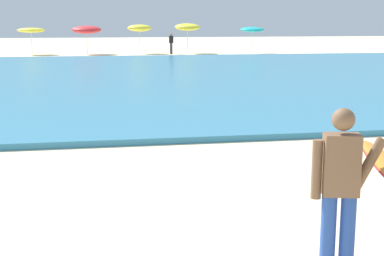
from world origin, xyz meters
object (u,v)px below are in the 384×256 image
object	(u,v)px
surfer_with_board	(363,181)
beach_umbrella_5	(252,30)
beach_umbrella_3	(139,28)
beach_umbrella_4	(187,27)
beachgoer_near_row_left	(171,43)
beach_umbrella_1	(31,30)
beach_umbrella_2	(87,30)

from	to	relation	value
surfer_with_board	beach_umbrella_5	world-z (taller)	beach_umbrella_5
beach_umbrella_3	beach_umbrella_4	xyz separation A→B (m)	(3.72, -0.33, 0.07)
beach_umbrella_3	beachgoer_near_row_left	size ratio (longest dim) A/B	1.41
beach_umbrella_1	beachgoer_near_row_left	xyz separation A→B (m)	(10.41, -1.51, -0.96)
beach_umbrella_3	beach_umbrella_5	bearing A→B (deg)	-10.29
beach_umbrella_2	beach_umbrella_4	world-z (taller)	beach_umbrella_4
beach_umbrella_3	beach_umbrella_5	xyz separation A→B (m)	(8.61, -1.56, -0.12)
beach_umbrella_1	beach_umbrella_4	xyz separation A→B (m)	(11.87, -0.36, 0.22)
beach_umbrella_1	beach_umbrella_5	distance (m)	16.84
surfer_with_board	beachgoer_near_row_left	bearing A→B (deg)	84.55
beach_umbrella_1	beachgoer_near_row_left	bearing A→B (deg)	-8.24
beach_umbrella_3	beach_umbrella_5	distance (m)	8.76
surfer_with_board	beachgoer_near_row_left	xyz separation A→B (m)	(3.62, 37.95, -0.18)
beach_umbrella_2	beachgoer_near_row_left	distance (m)	6.51
beach_umbrella_5	beachgoer_near_row_left	distance (m)	6.43
beach_umbrella_5	beach_umbrella_3	bearing A→B (deg)	169.71
beach_umbrella_1	beach_umbrella_2	world-z (taller)	beach_umbrella_2
surfer_with_board	beach_umbrella_3	bearing A→B (deg)	88.03
beach_umbrella_2	beachgoer_near_row_left	xyz separation A→B (m)	(6.31, -1.25, -0.99)
beach_umbrella_4	beachgoer_near_row_left	distance (m)	2.20
beachgoer_near_row_left	surfer_with_board	bearing A→B (deg)	-95.45
beach_umbrella_1	beach_umbrella_2	xyz separation A→B (m)	(4.11, -0.26, 0.04)
beach_umbrella_5	beachgoer_near_row_left	bearing A→B (deg)	179.28
beach_umbrella_4	beach_umbrella_5	bearing A→B (deg)	-14.10
beach_umbrella_5	surfer_with_board	bearing A→B (deg)	-104.75
surfer_with_board	beach_umbrella_5	xyz separation A→B (m)	(9.97, 37.87, 0.81)
beach_umbrella_4	beachgoer_near_row_left	world-z (taller)	beach_umbrella_4
surfer_with_board	beach_umbrella_1	bearing A→B (deg)	99.77
beach_umbrella_5	beachgoer_near_row_left	world-z (taller)	beach_umbrella_5
beach_umbrella_5	beachgoer_near_row_left	size ratio (longest dim) A/B	1.32
surfer_with_board	beach_umbrella_4	bearing A→B (deg)	82.61
beach_umbrella_4	beach_umbrella_2	bearing A→B (deg)	179.26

